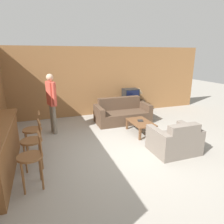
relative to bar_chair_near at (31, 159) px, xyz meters
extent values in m
plane|color=gray|center=(2.17, 0.56, -0.55)|extent=(24.00, 24.00, 0.00)
cube|color=olive|center=(2.17, 4.09, 0.75)|extent=(9.40, 0.08, 2.60)
cylinder|color=brown|center=(-0.02, 0.00, 0.06)|extent=(0.48, 0.48, 0.04)
cylinder|color=brown|center=(-0.18, 0.13, -0.26)|extent=(0.04, 0.04, 0.59)
cylinder|color=brown|center=(-0.15, -0.17, -0.26)|extent=(0.04, 0.04, 0.59)
cylinder|color=brown|center=(0.12, 0.17, -0.26)|extent=(0.04, 0.04, 0.59)
cylinder|color=brown|center=(0.15, -0.14, -0.26)|extent=(0.04, 0.04, 0.59)
cylinder|color=brown|center=(0.15, 0.15, 0.25)|extent=(0.02, 0.02, 0.34)
cylinder|color=brown|center=(0.16, 0.06, 0.25)|extent=(0.02, 0.02, 0.34)
cylinder|color=brown|center=(0.17, -0.02, 0.25)|extent=(0.02, 0.02, 0.34)
cylinder|color=brown|center=(0.18, -0.11, 0.25)|extent=(0.02, 0.02, 0.34)
cube|color=brown|center=(0.17, 0.02, 0.44)|extent=(0.08, 0.37, 0.04)
cylinder|color=brown|center=(-0.02, 0.70, 0.06)|extent=(0.49, 0.49, 0.04)
cylinder|color=brown|center=(-0.19, 0.83, -0.26)|extent=(0.04, 0.04, 0.59)
cylinder|color=brown|center=(-0.15, 0.52, -0.26)|extent=(0.04, 0.04, 0.59)
cylinder|color=brown|center=(0.12, 0.87, -0.26)|extent=(0.04, 0.04, 0.59)
cylinder|color=brown|center=(0.16, 0.56, -0.26)|extent=(0.04, 0.04, 0.59)
cylinder|color=brown|center=(0.15, 0.85, 0.25)|extent=(0.02, 0.02, 0.34)
cylinder|color=brown|center=(0.16, 0.76, 0.25)|extent=(0.02, 0.02, 0.34)
cylinder|color=brown|center=(0.17, 0.68, 0.25)|extent=(0.02, 0.02, 0.34)
cylinder|color=brown|center=(0.19, 0.59, 0.25)|extent=(0.02, 0.02, 0.34)
cube|color=brown|center=(0.17, 0.72, 0.44)|extent=(0.08, 0.37, 0.04)
cylinder|color=brown|center=(-0.02, 1.36, 0.06)|extent=(0.45, 0.45, 0.04)
cylinder|color=brown|center=(-0.17, 1.50, -0.26)|extent=(0.04, 0.04, 0.59)
cylinder|color=brown|center=(-0.16, 1.20, -0.26)|extent=(0.04, 0.04, 0.59)
cylinder|color=brown|center=(0.13, 1.51, -0.26)|extent=(0.04, 0.04, 0.59)
cylinder|color=brown|center=(0.14, 1.21, -0.26)|extent=(0.04, 0.04, 0.59)
cylinder|color=brown|center=(0.17, 1.49, 0.25)|extent=(0.02, 0.02, 0.34)
cylinder|color=brown|center=(0.17, 1.41, 0.25)|extent=(0.02, 0.02, 0.34)
cylinder|color=brown|center=(0.17, 1.32, 0.25)|extent=(0.02, 0.02, 0.34)
cylinder|color=brown|center=(0.17, 1.23, 0.25)|extent=(0.02, 0.02, 0.34)
cube|color=brown|center=(0.17, 1.36, 0.44)|extent=(0.05, 0.37, 0.04)
cube|color=#4C3828|center=(2.89, 2.79, -0.36)|extent=(1.57, 0.92, 0.39)
cube|color=#4C3828|center=(2.89, 3.14, 0.06)|extent=(1.57, 0.22, 0.44)
cube|color=#4C3828|center=(2.03, 2.79, -0.24)|extent=(0.16, 0.92, 0.63)
cube|color=#4C3828|center=(3.75, 2.79, -0.24)|extent=(0.16, 0.92, 0.63)
cube|color=#70665B|center=(3.22, 0.32, -0.36)|extent=(0.76, 0.88, 0.39)
cube|color=#70665B|center=(3.22, -0.01, 0.05)|extent=(0.76, 0.22, 0.42)
cube|color=#70665B|center=(3.68, 0.32, -0.24)|extent=(0.16, 0.88, 0.62)
cube|color=#70665B|center=(2.76, 0.32, -0.24)|extent=(0.16, 0.88, 0.62)
cube|color=brown|center=(3.01, 1.66, -0.20)|extent=(0.58, 0.98, 0.04)
cube|color=brown|center=(2.76, 1.21, -0.39)|extent=(0.06, 0.06, 0.33)
cube|color=brown|center=(3.26, 1.21, -0.39)|extent=(0.06, 0.06, 0.33)
cube|color=brown|center=(2.76, 2.11, -0.39)|extent=(0.06, 0.06, 0.33)
cube|color=brown|center=(3.26, 2.11, -0.39)|extent=(0.06, 0.06, 0.33)
cube|color=#2D2319|center=(3.59, 3.69, -0.28)|extent=(1.08, 0.49, 0.55)
cube|color=black|center=(3.59, 3.69, 0.23)|extent=(0.59, 0.43, 0.47)
cube|color=black|center=(3.59, 3.47, 0.23)|extent=(0.52, 0.01, 0.40)
cube|color=black|center=(3.03, 1.72, -0.17)|extent=(0.19, 0.19, 0.03)
cylinder|color=brown|center=(3.96, 3.69, 0.01)|extent=(0.16, 0.16, 0.02)
cylinder|color=brown|center=(3.96, 3.69, 0.14)|extent=(0.03, 0.03, 0.23)
cone|color=tan|center=(3.96, 3.69, 0.36)|extent=(0.29, 0.29, 0.21)
cylinder|color=#756B5B|center=(0.55, 2.49, -0.11)|extent=(0.13, 0.13, 0.88)
cylinder|color=#756B5B|center=(0.51, 2.63, -0.11)|extent=(0.13, 0.13, 0.88)
cube|color=#CC4C3D|center=(0.53, 2.56, 0.67)|extent=(0.27, 0.45, 0.69)
cylinder|color=#CC4C3D|center=(0.59, 2.34, 0.70)|extent=(0.08, 0.08, 0.64)
cylinder|color=#CC4C3D|center=(0.47, 2.78, 0.70)|extent=(0.08, 0.08, 0.64)
sphere|color=tan|center=(0.53, 2.56, 1.14)|extent=(0.20, 0.20, 0.20)
camera|label=1|loc=(0.29, -3.41, 1.77)|focal=32.00mm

